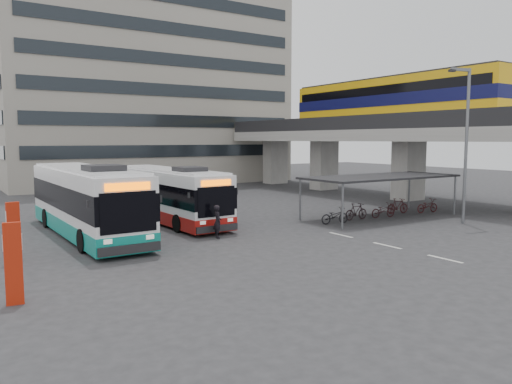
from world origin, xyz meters
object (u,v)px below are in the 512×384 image
bus_main (168,195)px  pedestrian (218,222)px  bus_teal (86,202)px  lamp_post (465,136)px

bus_main → pedestrian: (-0.05, -6.01, -0.72)m
bus_teal → lamp_post: bearing=-24.1°
pedestrian → lamp_post: (13.54, -3.91, 4.11)m
bus_main → lamp_post: size_ratio=1.30×
bus_teal → pedestrian: bearing=-40.4°
bus_main → bus_teal: 5.41m
bus_main → pedestrian: bus_main is taller
bus_main → pedestrian: size_ratio=6.96×
bus_main → lamp_post: 17.08m
bus_main → lamp_post: (13.48, -9.93, 3.39)m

